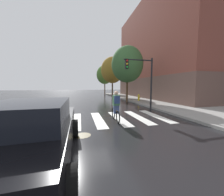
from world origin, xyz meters
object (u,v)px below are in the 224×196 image
object	(u,v)px
manhole_cover	(83,135)
fire_hydrant	(139,97)
street_tree_far	(105,75)
street_tree_near	(127,64)
cyclist	(116,106)
street_tree_mid	(112,70)
traffic_light_near	(142,75)
sedan_near	(32,132)

from	to	relation	value
manhole_cover	fire_hydrant	distance (m)	12.01
manhole_cover	street_tree_far	distance (m)	26.21
street_tree_near	cyclist	bearing A→B (deg)	-114.30
fire_hydrant	street_tree_far	distance (m)	16.06
manhole_cover	street_tree_far	bearing A→B (deg)	77.36
street_tree_far	manhole_cover	bearing A→B (deg)	-102.64
cyclist	street_tree_near	world-z (taller)	street_tree_near
street_tree_far	street_tree_mid	bearing A→B (deg)	-91.96
fire_hydrant	street_tree_near	size ratio (longest dim) A/B	0.12
traffic_light_near	street_tree_near	distance (m)	5.58
street_tree_near	manhole_cover	bearing A→B (deg)	-119.41
traffic_light_near	street_tree_mid	xyz separation A→B (m)	(0.56, 12.12, 1.80)
manhole_cover	fire_hydrant	size ratio (longest dim) A/B	0.82
sedan_near	traffic_light_near	distance (m)	8.78
street_tree_near	street_tree_far	bearing A→B (deg)	89.39
manhole_cover	traffic_light_near	world-z (taller)	traffic_light_near
street_tree_far	fire_hydrant	bearing A→B (deg)	-84.79
manhole_cover	street_tree_mid	distance (m)	18.02
traffic_light_near	fire_hydrant	distance (m)	6.19
manhole_cover	sedan_near	bearing A→B (deg)	-127.45
sedan_near	street_tree_near	distance (m)	13.68
manhole_cover	traffic_light_near	size ratio (longest dim) A/B	0.15
manhole_cover	cyclist	bearing A→B (deg)	42.13
street_tree_near	street_tree_far	world-z (taller)	street_tree_far
fire_hydrant	street_tree_far	world-z (taller)	street_tree_far
cyclist	street_tree_mid	world-z (taller)	street_tree_mid
sedan_near	street_tree_far	distance (m)	27.91
manhole_cover	fire_hydrant	bearing A→B (deg)	53.99
manhole_cover	cyclist	xyz separation A→B (m)	(1.84, 1.67, 0.84)
street_tree_near	street_tree_mid	xyz separation A→B (m)	(-0.13, 6.84, 0.14)
street_tree_mid	street_tree_far	xyz separation A→B (m)	(0.29, 8.61, -0.04)
manhole_cover	street_tree_near	world-z (taller)	street_tree_near
cyclist	fire_hydrant	bearing A→B (deg)	57.04
fire_hydrant	street_tree_near	xyz separation A→B (m)	(-1.57, 0.02, 3.99)
street_tree_near	street_tree_mid	bearing A→B (deg)	91.09
manhole_cover	sedan_near	xyz separation A→B (m)	(-1.23, -1.61, 0.82)
sedan_near	street_tree_far	bearing A→B (deg)	75.60
cyclist	street_tree_mid	xyz separation A→B (m)	(3.51, 14.90, 3.82)
sedan_near	street_tree_mid	distance (m)	19.71
traffic_light_near	street_tree_far	distance (m)	20.82
street_tree_mid	fire_hydrant	bearing A→B (deg)	-76.05
street_tree_near	street_tree_far	distance (m)	15.45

